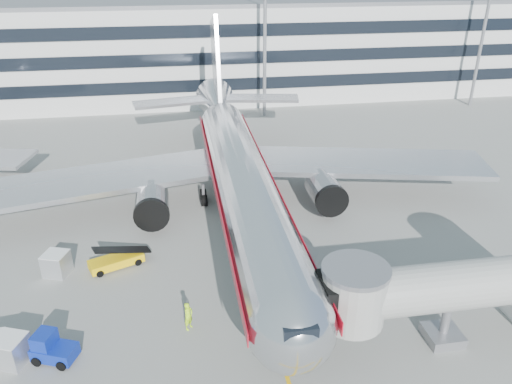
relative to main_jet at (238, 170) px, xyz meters
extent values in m
plane|color=gray|center=(0.00, -11.72, -4.23)|extent=(180.00, 180.00, 0.00)
cube|color=#FAB60D|center=(0.00, -1.72, -4.23)|extent=(0.25, 70.00, 0.01)
cylinder|color=silver|center=(0.00, -3.72, -0.03)|extent=(5.00, 36.00, 5.00)
sphere|color=silver|center=(0.00, -21.72, -0.03)|extent=(5.00, 5.00, 5.00)
cone|color=silver|center=(0.00, 19.28, 0.57)|extent=(5.00, 10.00, 5.00)
cube|color=black|center=(0.00, -23.22, 1.09)|extent=(1.80, 1.20, 0.90)
cube|color=#B7B7BC|center=(13.00, 1.78, -0.83)|extent=(24.95, 12.07, 0.50)
cube|color=#B7B7BC|center=(-13.00, 1.78, -0.83)|extent=(24.95, 12.07, 0.50)
cylinder|color=#99999E|center=(8.00, -1.72, -2.03)|extent=(3.00, 4.20, 3.00)
cylinder|color=#99999E|center=(-8.00, -1.72, -2.03)|extent=(3.00, 4.20, 3.00)
cylinder|color=black|center=(8.00, -3.72, -2.03)|extent=(3.10, 0.50, 3.10)
cylinder|color=black|center=(-8.00, -3.72, -2.03)|extent=(3.10, 0.50, 3.10)
cube|color=#B7B7BC|center=(0.00, 19.78, 4.97)|extent=(0.45, 9.39, 13.72)
cube|color=#B7B7BC|center=(5.50, 20.28, 1.17)|extent=(10.41, 4.94, 0.35)
cube|color=#B7B7BC|center=(-5.50, 20.28, 1.17)|extent=(10.41, 4.94, 0.35)
cylinder|color=gray|center=(0.00, -19.72, -3.33)|extent=(0.24, 0.24, 1.80)
cylinder|color=black|center=(0.00, -19.72, -3.78)|extent=(0.35, 0.90, 0.90)
cylinder|color=gray|center=(3.20, 2.28, -3.23)|extent=(0.30, 0.30, 2.00)
cylinder|color=gray|center=(-3.20, 2.28, -3.23)|extent=(0.30, 0.30, 2.00)
cube|color=#B50C1E|center=(2.52, -3.72, 0.27)|extent=(0.06, 38.00, 0.90)
cube|color=#B50C1E|center=(-2.52, -3.72, 0.27)|extent=(0.06, 38.00, 0.90)
cylinder|color=#A8A8A3|center=(10.50, -19.72, -0.03)|extent=(13.00, 3.00, 3.00)
cylinder|color=#A8A8A3|center=(4.20, -19.72, -0.03)|extent=(3.80, 3.80, 3.40)
cylinder|color=gray|center=(4.20, -19.72, 1.87)|extent=(4.00, 4.00, 0.30)
cube|color=black|center=(2.90, -19.72, -0.03)|extent=(1.40, 2.60, 2.60)
cylinder|color=gray|center=(10.50, -19.72, -2.63)|extent=(0.56, 0.56, 3.20)
cube|color=gray|center=(10.50, -19.72, -3.88)|extent=(2.20, 2.20, 0.70)
cylinder|color=black|center=(9.60, -19.72, -3.88)|extent=(0.35, 0.70, 0.70)
cylinder|color=black|center=(11.40, -19.72, -3.88)|extent=(0.35, 0.70, 0.70)
cube|color=silver|center=(0.00, 46.28, 3.27)|extent=(150.00, 24.00, 15.00)
cube|color=black|center=(0.00, 34.18, -0.23)|extent=(150.00, 0.30, 1.80)
cube|color=black|center=(0.00, 34.18, 3.77)|extent=(150.00, 0.30, 1.80)
cube|color=black|center=(0.00, 34.18, 7.77)|extent=(150.00, 0.30, 1.80)
cube|color=gray|center=(0.00, 46.28, 11.07)|extent=(150.00, 24.00, 0.60)
cylinder|color=gray|center=(8.00, 30.28, 8.27)|extent=(0.50, 0.50, 25.00)
cylinder|color=gray|center=(42.00, 30.28, 8.27)|extent=(0.50, 0.50, 25.00)
cube|color=yellow|center=(-10.79, -7.82, -3.71)|extent=(4.43, 2.96, 0.66)
cube|color=black|center=(-10.79, -7.82, -2.86)|extent=(4.44, 2.60, 1.45)
cylinder|color=black|center=(-12.44, -7.77, -3.95)|extent=(0.63, 0.46, 0.57)
cylinder|color=black|center=(-11.95, -9.00, -3.95)|extent=(0.63, 0.46, 0.57)
cylinder|color=black|center=(-9.63, -6.64, -3.95)|extent=(0.63, 0.46, 0.57)
cylinder|color=black|center=(-9.14, -7.87, -3.95)|extent=(0.63, 0.46, 0.57)
cube|color=navy|center=(-13.61, -17.45, -3.64)|extent=(2.92, 2.30, 0.82)
cube|color=navy|center=(-14.12, -17.25, -2.82)|extent=(1.53, 1.68, 1.01)
cube|color=black|center=(-14.12, -17.25, -2.50)|extent=(1.37, 1.48, 0.09)
cylinder|color=black|center=(-14.12, -16.51, -3.91)|extent=(0.70, 0.49, 0.64)
cylinder|color=black|center=(-14.63, -17.79, -3.91)|extent=(0.70, 0.49, 0.64)
cylinder|color=black|center=(-12.59, -17.12, -3.91)|extent=(0.70, 0.49, 0.64)
cylinder|color=black|center=(-13.09, -18.39, -3.91)|extent=(0.70, 0.49, 0.64)
cube|color=#BABCC1|center=(-15.20, -8.05, -3.35)|extent=(2.17, 2.17, 1.76)
cube|color=white|center=(-15.20, -8.05, -2.45)|extent=(2.17, 2.17, 0.07)
cube|color=#BABCC1|center=(-16.12, -17.26, -3.35)|extent=(2.22, 2.22, 1.77)
cube|color=white|center=(-16.12, -17.26, -2.44)|extent=(2.22, 2.22, 0.07)
imported|color=#BDFC1A|center=(-5.46, -15.99, -3.22)|extent=(0.84, 0.88, 2.02)
camera|label=1|loc=(-5.35, -42.17, 18.22)|focal=35.00mm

